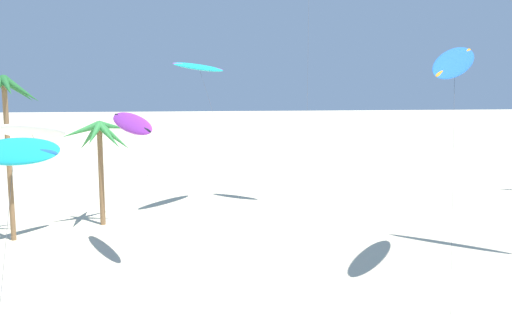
{
  "coord_description": "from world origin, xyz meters",
  "views": [
    {
      "loc": [
        -1.28,
        0.26,
        11.59
      ],
      "look_at": [
        0.69,
        24.95,
        7.67
      ],
      "focal_mm": 42.93,
      "sensor_mm": 36.0,
      "label": 1
    }
  ],
  "objects": [
    {
      "name": "flying_kite_8",
      "position": [
        -12.49,
        40.05,
        7.31
      ],
      "size": [
        5.7,
        5.99,
        8.35
      ],
      "color": "white",
      "rests_on": "ground"
    },
    {
      "name": "flying_kite_3",
      "position": [
        -1.86,
        47.82,
        11.29
      ],
      "size": [
        5.71,
        5.91,
        11.91
      ],
      "color": "#19B2B7",
      "rests_on": "ground"
    },
    {
      "name": "flying_kite_4",
      "position": [
        -8.09,
        22.14,
        8.54
      ],
      "size": [
        4.78,
        8.6,
        9.17
      ],
      "color": "#19B2B7",
      "rests_on": "ground"
    },
    {
      "name": "flying_kite_6",
      "position": [
        -5.66,
        35.84,
        8.19
      ],
      "size": [
        4.49,
        6.34,
        8.97
      ],
      "color": "purple",
      "rests_on": "ground"
    },
    {
      "name": "palm_tree_3",
      "position": [
        -14.15,
        40.62,
        9.04
      ],
      "size": [
        4.76,
        4.45,
        10.87
      ],
      "color": "olive",
      "rests_on": "ground"
    },
    {
      "name": "palm_tree_4",
      "position": [
        -8.9,
        44.19,
        6.23
      ],
      "size": [
        4.84,
        5.2,
        7.58
      ],
      "color": "olive",
      "rests_on": "ground"
    },
    {
      "name": "flying_kite_7",
      "position": [
        11.69,
        31.77,
        11.67
      ],
      "size": [
        5.58,
        8.88,
        12.93
      ],
      "color": "blue",
      "rests_on": "ground"
    }
  ]
}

